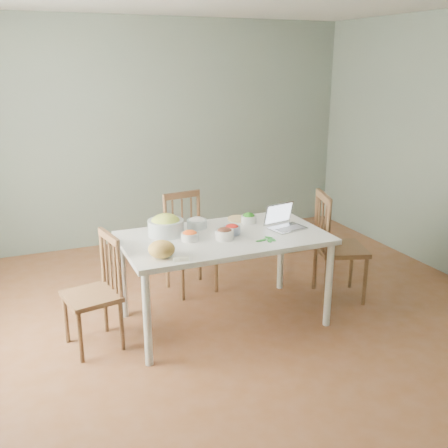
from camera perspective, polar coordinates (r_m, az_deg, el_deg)
name	(u,v)px	position (r m, az deg, el deg)	size (l,w,h in m)	color
floor	(241,322)	(4.59, 1.88, -10.88)	(5.00, 5.00, 0.00)	brown
wall_back	(157,133)	(6.45, -7.45, 9.97)	(5.00, 0.00, 2.70)	slate
dining_table	(224,279)	(4.45, 0.00, -6.13)	(1.70, 0.96, 0.80)	white
chair_far	(191,244)	(5.03, -3.69, -2.23)	(0.43, 0.41, 0.97)	#3C2916
chair_left	(91,293)	(4.17, -14.55, -7.48)	(0.41, 0.39, 0.93)	#3C2916
chair_right	(341,246)	(4.99, 12.87, -2.43)	(0.46, 0.44, 1.04)	#3C2916
bread_boule	(162,249)	(3.83, -6.95, -2.79)	(0.20, 0.20, 0.13)	#B28B3F
butter_stick	(181,259)	(3.77, -4.80, -3.87)	(0.11, 0.03, 0.03)	beige
bowl_squash	(166,225)	(4.32, -6.49, -0.11)	(0.30, 0.30, 0.17)	#D5D55C
bowl_carrot	(190,236)	(4.18, -3.82, -1.29)	(0.15, 0.15, 0.08)	#D24E25
bowl_onion	(197,223)	(4.49, -3.03, 0.15)	(0.18, 0.18, 0.10)	white
bowl_mushroom	(225,234)	(4.19, 0.06, -1.08)	(0.15, 0.15, 0.10)	#391C13
bowl_redpep	(232,229)	(4.33, 0.89, -0.57)	(0.14, 0.14, 0.08)	#B42C16
bowl_broccoli	(249,218)	(4.64, 2.76, 0.69)	(0.14, 0.14, 0.09)	#0F520D
flatbread	(238,219)	(4.73, 1.62, 0.59)	(0.20, 0.20, 0.02)	#DFBC82
basil_bunch	(265,239)	(4.20, 4.57, -1.68)	(0.19, 0.19, 0.02)	#176419
laptop	(288,218)	(4.48, 7.11, 0.72)	(0.30, 0.25, 0.21)	#BEBEC0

